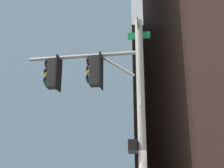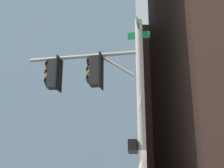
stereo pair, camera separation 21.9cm
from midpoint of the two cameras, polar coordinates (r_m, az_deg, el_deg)
signal_pole_assembly at (r=9.51m, az=-1.32°, el=-2.13°), size 4.01×1.49×6.77m
building_brick_midblock at (r=61.78m, az=7.88°, el=-4.97°), size 22.55×15.29×30.02m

